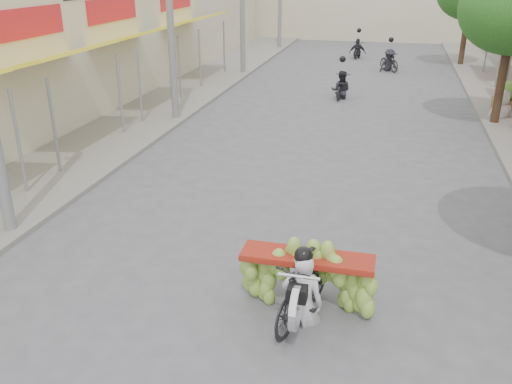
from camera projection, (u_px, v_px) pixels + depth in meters
name	position (u px, v px, depth m)	size (l,w,h in m)	color
ground	(220.00, 379.00, 7.19)	(120.00, 120.00, 0.00)	#57575C
sidewalk_left	(167.00, 97.00, 22.14)	(4.00, 60.00, 0.12)	gray
shophouse_row_left	(33.00, 22.00, 21.19)	(9.77, 40.00, 6.00)	beige
utility_pole_mid	(169.00, 0.00, 17.56)	(0.60, 0.24, 8.00)	slate
produce_crate_far	(512.00, 93.00, 19.85)	(1.20, 0.88, 1.16)	brown
banana_motorbike	(305.00, 275.00, 8.24)	(2.20, 1.98, 2.17)	black
pedestrian	(505.00, 90.00, 18.78)	(1.01, 0.70, 1.88)	silver
bg_motorbike_a	(341.00, 80.00, 21.98)	(0.82, 1.66, 1.95)	black
bg_motorbike_b	(390.00, 54.00, 27.53)	(1.32, 1.64, 1.95)	black
bg_motorbike_c	(358.00, 44.00, 31.40)	(1.01, 1.59, 1.95)	black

